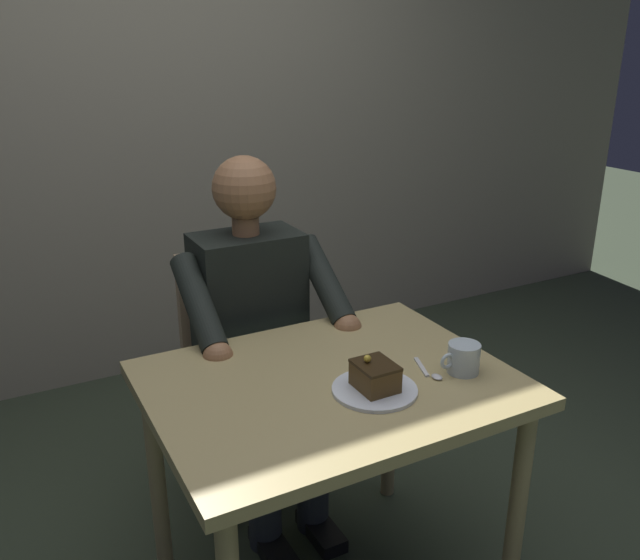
# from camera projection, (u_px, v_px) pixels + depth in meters

# --- Properties ---
(cafe_rear_panel) EXTENTS (6.40, 0.12, 3.00)m
(cafe_rear_panel) POSITION_uv_depth(u_px,v_px,m) (142.00, 66.00, 3.01)
(cafe_rear_panel) COLOR gray
(cafe_rear_panel) RESTS_ON ground
(dining_table) EXTENTS (0.97, 0.75, 0.74)m
(dining_table) POSITION_uv_depth(u_px,v_px,m) (331.00, 410.00, 1.80)
(dining_table) COLOR tan
(dining_table) RESTS_ON ground
(chair) EXTENTS (0.42, 0.42, 0.90)m
(chair) POSITION_uv_depth(u_px,v_px,m) (242.00, 360.00, 2.42)
(chair) COLOR tan
(chair) RESTS_ON ground
(seated_person) EXTENTS (0.53, 0.58, 1.26)m
(seated_person) POSITION_uv_depth(u_px,v_px,m) (258.00, 337.00, 2.22)
(seated_person) COLOR black
(seated_person) RESTS_ON ground
(dessert_plate) EXTENTS (0.23, 0.23, 0.01)m
(dessert_plate) POSITION_uv_depth(u_px,v_px,m) (375.00, 390.00, 1.70)
(dessert_plate) COLOR white
(dessert_plate) RESTS_ON dining_table
(cake_slice) EXTENTS (0.10, 0.11, 0.09)m
(cake_slice) POSITION_uv_depth(u_px,v_px,m) (375.00, 376.00, 1.69)
(cake_slice) COLOR #51391C
(cake_slice) RESTS_ON dessert_plate
(coffee_cup) EXTENTS (0.12, 0.09, 0.08)m
(coffee_cup) POSITION_uv_depth(u_px,v_px,m) (463.00, 358.00, 1.79)
(coffee_cup) COLOR silver
(coffee_cup) RESTS_ON dining_table
(dessert_spoon) EXTENTS (0.05, 0.14, 0.01)m
(dessert_spoon) POSITION_uv_depth(u_px,v_px,m) (430.00, 372.00, 1.80)
(dessert_spoon) COLOR silver
(dessert_spoon) RESTS_ON dining_table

